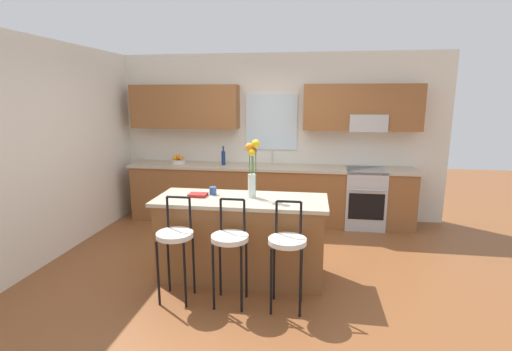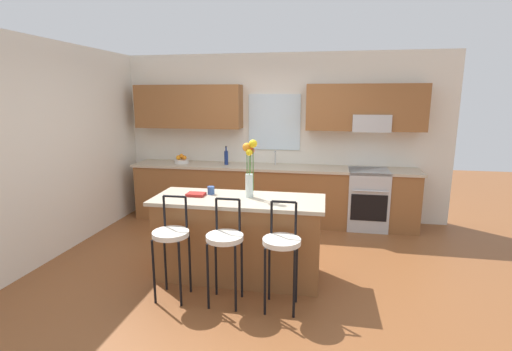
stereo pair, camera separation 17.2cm
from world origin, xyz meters
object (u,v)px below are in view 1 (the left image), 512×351
bar_stool_far (287,246)px  kitchen_island (241,238)px  bar_stool_middle (230,242)px  bottle_olive_oil (223,157)px  cookbook (198,195)px  bar_stool_near (175,239)px  flower_vase (252,165)px  oven_range (364,198)px  mug_ceramic (213,191)px  fruit_bowl_oranges (178,160)px

bar_stool_far → kitchen_island: bearing=133.7°
bar_stool_middle → bottle_olive_oil: size_ratio=3.40×
bottle_olive_oil → cookbook: bearing=-84.9°
bar_stool_far → bar_stool_near: bearing=180.0°
flower_vase → oven_range: bearing=52.4°
oven_range → kitchen_island: same height
kitchen_island → mug_ceramic: bearing=162.3°
cookbook → fruit_bowl_oranges: size_ratio=0.83×
bar_stool_near → bar_stool_far: size_ratio=1.00×
bar_stool_far → fruit_bowl_oranges: fruit_bowl_oranges is taller
kitchen_island → fruit_bowl_oranges: fruit_bowl_oranges is taller
bar_stool_middle → flower_vase: bearing=79.8°
oven_range → fruit_bowl_oranges: 3.07m
kitchen_island → bar_stool_middle: bearing=-90.0°
bar_stool_near → cookbook: size_ratio=5.21×
flower_vase → bottle_olive_oil: flower_vase is taller
bar_stool_middle → cookbook: bar_stool_middle is taller
bar_stool_near → mug_ceramic: 0.79m
oven_range → bar_stool_middle: (-1.59, -2.55, 0.18)m
kitchen_island → flower_vase: flower_vase is taller
flower_vase → bottle_olive_oil: 2.10m
bar_stool_far → fruit_bowl_oranges: 3.28m
kitchen_island → oven_range: bearing=51.3°
flower_vase → bar_stool_far: bearing=-55.8°
bar_stool_near → fruit_bowl_oranges: 2.75m
kitchen_island → bar_stool_far: bearing=-46.3°
oven_range → bar_stool_far: (-1.04, -2.55, 0.18)m
oven_range → mug_ceramic: (-1.93, -1.87, 0.51)m
bar_stool_near → flower_vase: flower_vase is taller
bar_stool_near → bar_stool_middle: size_ratio=1.00×
bar_stool_far → bottle_olive_oil: (-1.22, 2.58, 0.41)m
mug_ceramic → fruit_bowl_oranges: 2.19m
mug_ceramic → bottle_olive_oil: (-0.32, 1.89, 0.08)m
bar_stool_near → flower_vase: 1.13m
oven_range → mug_ceramic: bearing=-135.9°
oven_range → kitchen_island: size_ratio=0.49×
cookbook → bottle_olive_oil: size_ratio=0.65×
bar_stool_near → fruit_bowl_oranges: bearing=109.1°
bar_stool_middle → bar_stool_far: (0.55, 0.00, 0.00)m
bar_stool_near → bottle_olive_oil: (-0.12, 2.58, 0.41)m
kitchen_island → mug_ceramic: (-0.34, 0.11, 0.50)m
bottle_olive_oil → mug_ceramic: bearing=-80.3°
cookbook → oven_range: bearing=43.5°
fruit_bowl_oranges → bottle_olive_oil: 0.78m
oven_range → bottle_olive_oil: bottle_olive_oil is taller
bar_stool_far → flower_vase: flower_vase is taller
kitchen_island → flower_vase: (0.12, 0.07, 0.82)m
cookbook → fruit_bowl_oranges: fruit_bowl_oranges is taller
bar_stool_far → cookbook: size_ratio=5.21×
flower_vase → bottle_olive_oil: bearing=112.0°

